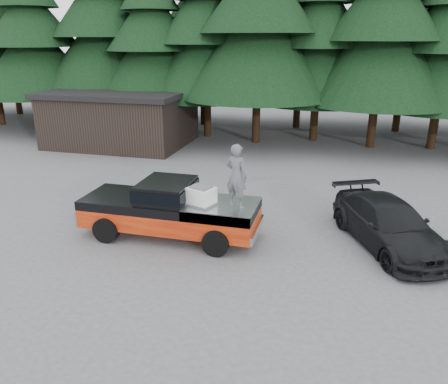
% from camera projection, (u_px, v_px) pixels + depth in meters
% --- Properties ---
extents(ground, '(120.00, 120.00, 0.00)m').
position_uv_depth(ground, '(203.00, 240.00, 14.44)').
color(ground, '#4F4F52').
rests_on(ground, ground).
extents(pickup_truck, '(6.00, 2.04, 1.33)m').
position_uv_depth(pickup_truck, '(170.00, 217.00, 14.51)').
color(pickup_truck, '#CC3F10').
rests_on(pickup_truck, ground).
extents(truck_cab, '(1.66, 1.90, 0.59)m').
position_uv_depth(truck_cab, '(166.00, 190.00, 14.22)').
color(truck_cab, black).
rests_on(truck_cab, pickup_truck).
extents(air_compressor, '(0.96, 0.87, 0.54)m').
position_uv_depth(air_compressor, '(201.00, 196.00, 13.70)').
color(air_compressor, white).
rests_on(air_compressor, pickup_truck).
extents(man_on_bed, '(0.86, 0.71, 2.01)m').
position_uv_depth(man_on_bed, '(236.00, 176.00, 13.26)').
color(man_on_bed, '#505456').
rests_on(man_on_bed, pickup_truck).
extents(parked_car, '(4.02, 5.42, 1.46)m').
position_uv_depth(parked_car, '(389.00, 224.00, 13.83)').
color(parked_car, black).
rests_on(parked_car, ground).
extents(utility_building, '(8.40, 6.40, 3.30)m').
position_uv_depth(utility_building, '(121.00, 117.00, 26.97)').
color(utility_building, black).
rests_on(utility_building, ground).
extents(treeline, '(60.15, 16.05, 17.50)m').
position_uv_depth(treeline, '(289.00, 14.00, 27.43)').
color(treeline, black).
rests_on(treeline, ground).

